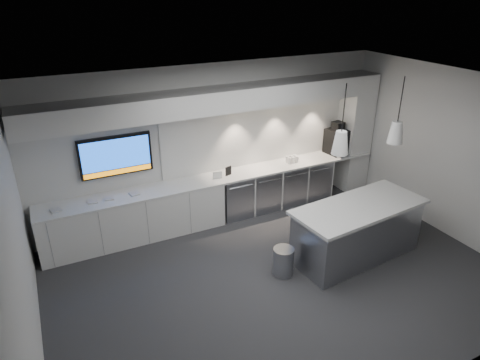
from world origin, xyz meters
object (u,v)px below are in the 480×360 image
bin (283,261)px  coffee_machine (337,141)px  wall_tv (116,156)px  island (357,231)px

bin → coffee_machine: size_ratio=0.66×
wall_tv → coffee_machine: wall_tv is taller
wall_tv → bin: wall_tv is taller
wall_tv → coffee_machine: size_ratio=1.76×
wall_tv → island: size_ratio=0.53×
island → coffee_machine: coffee_machine is taller
wall_tv → bin: (2.00, -2.40, -1.32)m
island → bin: (-1.38, 0.10, -0.26)m
island → coffee_machine: size_ratio=3.35×
island → bin: 1.40m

